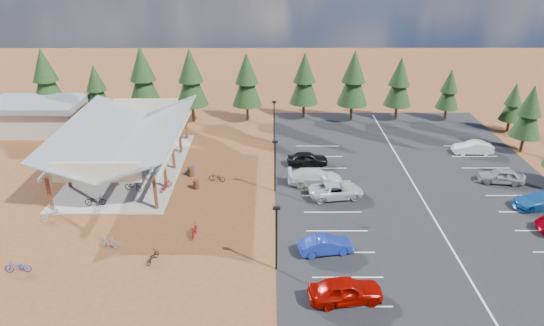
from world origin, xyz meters
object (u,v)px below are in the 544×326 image
at_px(bike_10, 18,267).
at_px(car_8, 501,176).
at_px(bike_pavilion, 126,134).
at_px(car_7, 542,200).
at_px(lamp_post_0, 276,234).
at_px(bike_5, 153,170).
at_px(car_4, 308,159).
at_px(car_0, 346,290).
at_px(bike_6, 157,162).
at_px(bike_9, 49,213).
at_px(bike_2, 101,161).
at_px(trash_bin_0, 196,184).
at_px(bike_1, 113,168).
at_px(bike_13, 110,242).
at_px(outbuilding, 38,116).
at_px(car_3, 315,177).
at_px(bike_12, 153,257).
at_px(bike_7, 157,146).
at_px(car_9, 473,148).
at_px(bike_3, 116,141).
at_px(bike_16, 217,177).
at_px(lamp_post_1, 275,162).
at_px(car_1, 325,245).
at_px(trash_bin_1, 191,172).
at_px(bike_4, 133,186).
at_px(bike_15, 166,185).
at_px(car_2, 336,190).
at_px(lamp_post_2, 274,119).
at_px(bike_0, 95,200).
at_px(bike_11, 194,230).
at_px(bike_14, 191,168).

height_order(bike_10, car_8, car_8).
distance_m(bike_pavilion, car_7, 39.44).
xyz_separation_m(bike_pavilion, lamp_post_0, (15.00, -17.00, -0.85)).
bearing_deg(bike_5, car_4, -98.91).
relative_size(lamp_post_0, car_0, 1.06).
height_order(bike_6, bike_9, bike_6).
relative_size(bike_2, car_0, 0.37).
distance_m(trash_bin_0, bike_1, 9.39).
xyz_separation_m(bike_13, car_8, (34.73, 10.99, 0.26)).
distance_m(bike_pavilion, outbuilding, 17.89).
xyz_separation_m(bike_9, car_3, (23.04, 6.35, 0.28)).
relative_size(bike_12, car_3, 0.30).
height_order(lamp_post_0, bike_12, lamp_post_0).
xyz_separation_m(lamp_post_0, bike_7, (-13.08, 21.59, -2.36)).
bearing_deg(car_9, bike_2, -83.94).
bearing_deg(car_0, bike_5, 34.22).
height_order(bike_10, car_4, car_4).
xyz_separation_m(bike_9, car_8, (41.14, 6.63, 0.24)).
bearing_deg(bike_3, car_4, -89.09).
xyz_separation_m(bike_7, bike_16, (7.40, -7.51, -0.18)).
distance_m(lamp_post_0, lamp_post_1, 12.00).
height_order(bike_16, car_1, car_1).
height_order(trash_bin_1, bike_4, bike_4).
distance_m(bike_2, bike_4, 7.56).
bearing_deg(bike_15, bike_1, -4.83).
relative_size(bike_4, bike_12, 1.13).
distance_m(bike_10, car_4, 28.38).
xyz_separation_m(outbuilding, bike_2, (10.80, -10.30, -1.46)).
relative_size(car_2, car_4, 1.19).
height_order(bike_4, bike_13, bike_4).
bearing_deg(outbuilding, bike_12, -53.63).
height_order(bike_4, bike_9, bike_4).
xyz_separation_m(lamp_post_2, bike_0, (-15.98, -14.80, -2.39)).
bearing_deg(bike_0, lamp_post_0, -123.34).
relative_size(lamp_post_2, bike_12, 3.23).
relative_size(bike_6, bike_15, 1.10).
relative_size(bike_pavilion, car_9, 4.55).
distance_m(car_8, car_9, 7.12).
height_order(car_2, car_4, car_4).
relative_size(bike_5, bike_9, 0.97).
bearing_deg(bike_12, car_3, -117.27).
xyz_separation_m(bike_0, car_3, (19.88, 4.19, 0.22)).
relative_size(bike_pavilion, bike_11, 11.20).
bearing_deg(bike_14, bike_11, -61.64).
height_order(outbuilding, car_3, outbuilding).
bearing_deg(bike_9, lamp_post_2, -111.59).
height_order(bike_7, bike_9, bike_7).
bearing_deg(bike_12, car_2, -127.37).
distance_m(lamp_post_1, bike_12, 14.53).
relative_size(bike_1, bike_15, 0.99).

